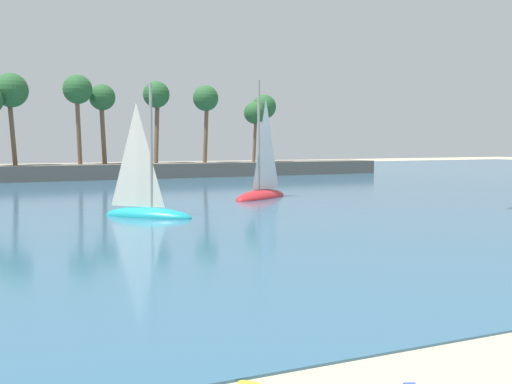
# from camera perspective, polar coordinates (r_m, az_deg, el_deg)

# --- Properties ---
(sea) EXTENTS (220.00, 102.86, 0.06)m
(sea) POSITION_cam_1_polar(r_m,az_deg,el_deg) (62.40, -16.59, 0.47)
(sea) COLOR #33607F
(sea) RESTS_ON ground
(palm_headland) EXTENTS (83.30, 6.05, 13.00)m
(palm_headland) POSITION_cam_1_polar(r_m,az_deg,el_deg) (73.53, -18.54, 3.78)
(palm_headland) COLOR #605B54
(palm_headland) RESTS_ON ground
(sailboat_near_shore) EXTENTS (5.20, 5.32, 8.30)m
(sailboat_near_shore) POSITION_cam_1_polar(r_m,az_deg,el_deg) (36.40, -10.20, -1.10)
(sailboat_near_shore) COLOR teal
(sailboat_near_shore) RESTS_ON sea
(sailboat_toward_headland) EXTENTS (6.64, 5.50, 9.72)m
(sailboat_toward_headland) POSITION_cam_1_polar(r_m,az_deg,el_deg) (47.70, 0.53, 0.50)
(sailboat_toward_headland) COLOR red
(sailboat_toward_headland) RESTS_ON sea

